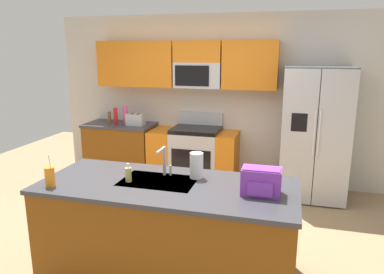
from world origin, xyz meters
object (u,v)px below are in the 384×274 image
object	(u,v)px
refrigerator	(315,134)
paper_towel_roll	(197,165)
sink_faucet	(164,159)
pepper_mill	(109,117)
backpack	(261,181)
bottle_red	(116,116)
drink_cup_orange	(50,177)
toaster	(135,119)
soap_dispenser	(128,174)
bottle_pink	(125,115)
range_oven	(194,156)

from	to	relation	value
refrigerator	paper_towel_roll	size ratio (longest dim) A/B	7.71
sink_faucet	paper_towel_roll	size ratio (longest dim) A/B	1.17
pepper_mill	backpack	bearing A→B (deg)	-42.19
pepper_mill	paper_towel_roll	distance (m)	2.97
paper_towel_roll	bottle_red	bearing A→B (deg)	132.04
refrigerator	drink_cup_orange	world-z (taller)	refrigerator
bottle_red	pepper_mill	bearing A→B (deg)	159.12
pepper_mill	backpack	distance (m)	3.58
toaster	soap_dispenser	size ratio (longest dim) A/B	1.65
pepper_mill	bottle_pink	xyz separation A→B (m)	(0.29, -0.01, 0.05)
paper_towel_roll	backpack	distance (m)	0.66
pepper_mill	soap_dispenser	xyz separation A→B (m)	(1.47, -2.42, -0.02)
sink_faucet	paper_towel_roll	world-z (taller)	sink_faucet
backpack	refrigerator	bearing A→B (deg)	77.02
refrigerator	paper_towel_roll	xyz separation A→B (m)	(-1.15, -2.09, 0.09)
pepper_mill	drink_cup_orange	distance (m)	2.84
sink_faucet	backpack	bearing A→B (deg)	-13.09
sink_faucet	backpack	size ratio (longest dim) A/B	0.88
range_oven	sink_faucet	distance (m)	2.30
bottle_red	sink_faucet	size ratio (longest dim) A/B	0.93
refrigerator	bottle_pink	distance (m)	2.90
pepper_mill	drink_cup_orange	world-z (taller)	drink_cup_orange
refrigerator	bottle_red	bearing A→B (deg)	179.70
sink_faucet	range_oven	bearing A→B (deg)	97.90
paper_towel_roll	drink_cup_orange	bearing A→B (deg)	-154.85
pepper_mill	sink_faucet	bearing A→B (deg)	-51.68
range_oven	toaster	size ratio (longest dim) A/B	4.86
backpack	drink_cup_orange	bearing A→B (deg)	-170.27
refrigerator	pepper_mill	size ratio (longest dim) A/B	9.96
bottle_red	soap_dispenser	xyz separation A→B (m)	(1.33, -2.37, -0.06)
bottle_pink	bottle_red	size ratio (longest dim) A/B	1.10
refrigerator	bottle_pink	world-z (taller)	refrigerator
sink_faucet	backpack	world-z (taller)	sink_faucet
refrigerator	drink_cup_orange	xyz separation A→B (m)	(-2.32, -2.64, 0.06)
paper_towel_roll	backpack	world-z (taller)	paper_towel_roll
sink_faucet	bottle_pink	bearing A→B (deg)	123.41
toaster	soap_dispenser	bearing A→B (deg)	-67.38
toaster	bottle_red	xyz separation A→B (m)	(-0.34, -0.00, 0.04)
bottle_pink	drink_cup_orange	bearing A→B (deg)	-78.05
drink_cup_orange	soap_dispenser	world-z (taller)	drink_cup_orange
sink_faucet	drink_cup_orange	xyz separation A→B (m)	(-0.87, -0.52, -0.08)
toaster	bottle_pink	size ratio (longest dim) A/B	0.96
toaster	range_oven	bearing A→B (deg)	3.19
bottle_pink	soap_dispenser	distance (m)	2.68
sink_faucet	drink_cup_orange	bearing A→B (deg)	-148.97
bottle_red	soap_dispenser	size ratio (longest dim) A/B	1.55
pepper_mill	bottle_red	bearing A→B (deg)	-20.88
refrigerator	toaster	bearing A→B (deg)	179.59
sink_faucet	toaster	bearing A→B (deg)	120.23
toaster	pepper_mill	bearing A→B (deg)	174.09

